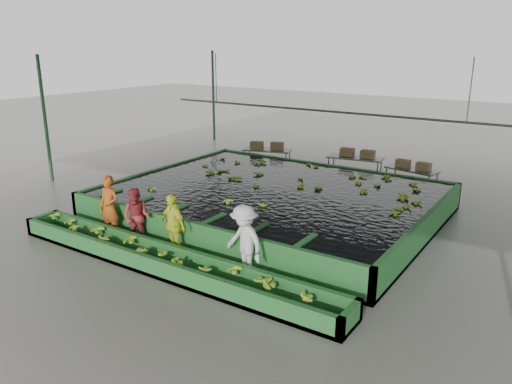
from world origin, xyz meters
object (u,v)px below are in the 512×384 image
Objects in this scene: worker_d at (244,242)px; box_stack_right at (413,169)px; packing_table_mid at (355,169)px; box_stack_mid at (357,157)px; flotation_tank at (273,201)px; sorting_trough at (164,261)px; packing_table_right at (411,180)px; worker_b at (137,217)px; box_stack_left at (267,149)px; worker_a at (109,207)px; packing_table_left at (267,160)px; worker_c at (173,225)px.

worker_d reaches higher than box_stack_right.
box_stack_mid reaches higher than packing_table_mid.
flotation_tank reaches higher than sorting_trough.
packing_table_right is at bearing -5.36° from packing_table_mid.
worker_b reaches higher than packing_table_right.
box_stack_left reaches higher than packing_table_right.
box_stack_left is 6.31m from box_stack_right.
sorting_trough is 7.20× the size of box_stack_mid.
packing_table_mid is (3.46, 9.64, -0.41)m from worker_a.
worker_b reaches higher than box_stack_right.
box_stack_right is at bearing 2.92° from packing_table_left.
box_stack_right is (6.30, 0.35, -0.07)m from box_stack_left.
worker_a is 10.25m from packing_table_mid.
sorting_trough is at bearing -90.00° from flotation_tank.
packing_table_left is 0.94× the size of packing_table_mid.
flotation_tank is 7.20× the size of box_stack_mid.
packing_table_mid is 3.96m from box_stack_left.
worker_b is at bearing -80.44° from packing_table_left.
packing_table_left is 1.08× the size of packing_table_right.
worker_b is at bearing -104.02° from box_stack_mid.
packing_table_left is 4.03m from box_stack_mid.
packing_table_left is 6.28m from packing_table_right.
worker_d is (1.87, -4.30, 0.46)m from flotation_tank.
worker_c is at bearing -72.42° from box_stack_left.
worker_d is at bearing -82.88° from box_stack_mid.
packing_table_left is at bearing 87.87° from worker_a.
packing_table_left is at bearing 89.78° from box_stack_left.
worker_b is 0.89× the size of worker_d.
worker_c reaches higher than worker_b.
worker_a reaches higher than box_stack_right.
worker_c reaches higher than box_stack_right.
sorting_trough is at bearing -49.62° from worker_c.
worker_b reaches higher than packing_table_left.
box_stack_right is at bearing 73.14° from packing_table_right.
box_stack_right is at bearing 73.78° from sorting_trough.
box_stack_left is (-3.91, -0.51, 0.44)m from packing_table_mid.
packing_table_mid reaches higher than packing_table_right.
flotation_tank is at bearing 46.84° from worker_b.
worker_b is 9.99m from box_stack_mid.
worker_d is at bearing -20.85° from worker_b.
box_stack_mid is (2.42, 9.69, 0.19)m from worker_b.
box_stack_right is (4.75, 9.48, 0.06)m from worker_b.
flotation_tank is at bearing -55.75° from packing_table_left.
worker_d is at bearing -60.46° from box_stack_left.
packing_table_right is (4.73, 9.41, -0.38)m from worker_b.
worker_b is at bearing -167.01° from worker_c.
worker_a is 1.12× the size of worker_b.
box_stack_left is at bearing 124.41° from flotation_tank.
worker_b is 1.24× the size of box_stack_right.
flotation_tank is 4.66m from worker_b.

